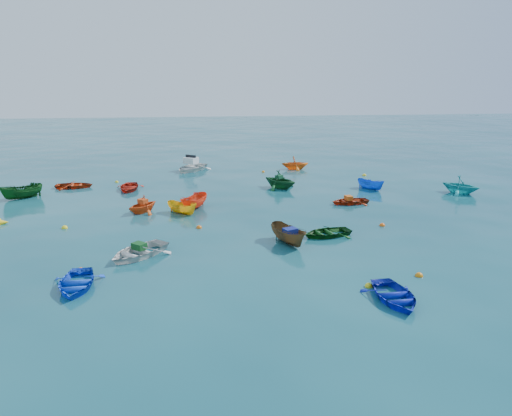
{
  "coord_description": "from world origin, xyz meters",
  "views": [
    {
      "loc": [
        -3.72,
        -27.46,
        9.42
      ],
      "look_at": [
        0.0,
        5.0,
        0.4
      ],
      "focal_mm": 35.0,
      "sensor_mm": 36.0,
      "label": 1
    }
  ],
  "objects": [
    {
      "name": "dinghy_cyan_se",
      "position": [
        16.82,
        9.01,
        0.0
      ],
      "size": [
        3.77,
        3.8,
        1.51
      ],
      "primitive_type": "imported",
      "rotation": [
        0.0,
        0.0,
        0.73
      ],
      "color": "#1BA6AB",
      "rests_on": "ground"
    },
    {
      "name": "dinghy_green_e",
      "position": [
        3.62,
        -0.16,
        0.0
      ],
      "size": [
        3.39,
        2.79,
        0.61
      ],
      "primitive_type": "imported",
      "rotation": [
        0.0,
        0.0,
        -1.32
      ],
      "color": "#104414",
      "rests_on": "ground"
    },
    {
      "name": "dinghy_orange_w",
      "position": [
        -7.71,
        6.21,
        0.0
      ],
      "size": [
        3.17,
        3.2,
        1.28
      ],
      "primitive_type": "imported",
      "rotation": [
        0.0,
        0.0,
        -0.73
      ],
      "color": "#EA5116",
      "rests_on": "ground"
    },
    {
      "name": "buoy_or_d",
      "position": [
        7.58,
        1.35,
        0.0
      ],
      "size": [
        0.37,
        0.37,
        0.37
      ],
      "primitive_type": "sphere",
      "color": "#ED570C",
      "rests_on": "ground"
    },
    {
      "name": "sampan_orange_n",
      "position": [
        -4.18,
        6.66,
        0.0
      ],
      "size": [
        2.47,
        3.17,
        1.16
      ],
      "primitive_type": "imported",
      "rotation": [
        0.0,
        0.0,
        -0.52
      ],
      "color": "#F73E17",
      "rests_on": "ground"
    },
    {
      "name": "buoy_ye_b",
      "position": [
        -12.15,
        3.09,
        0.0
      ],
      "size": [
        0.38,
        0.38,
        0.38
      ],
      "primitive_type": "sphere",
      "color": "yellow",
      "rests_on": "ground"
    },
    {
      "name": "sampan_brown_mid",
      "position": [
        1.14,
        -1.25,
        0.0
      ],
      "size": [
        2.24,
        3.24,
        1.17
      ],
      "primitive_type": "imported",
      "rotation": [
        0.0,
        0.0,
        0.4
      ],
      "color": "brown",
      "rests_on": "ground"
    },
    {
      "name": "dinghy_blue_sw",
      "position": [
        -9.41,
        -6.04,
        0.0
      ],
      "size": [
        2.46,
        3.34,
        0.67
      ],
      "primitive_type": "imported",
      "rotation": [
        0.0,
        0.0,
        0.05
      ],
      "color": "blue",
      "rests_on": "ground"
    },
    {
      "name": "buoy_ye_c",
      "position": [
        1.23,
        1.23,
        0.0
      ],
      "size": [
        0.34,
        0.34,
        0.34
      ],
      "primitive_type": "sphere",
      "color": "yellow",
      "rests_on": "ground"
    },
    {
      "name": "tarp_green_b",
      "position": [
        2.78,
        12.47,
        0.94
      ],
      "size": [
        0.73,
        0.73,
        0.28
      ],
      "primitive_type": "cube",
      "rotation": [
        0.0,
        0.0,
        0.75
      ],
      "color": "#134D2A",
      "rests_on": "dinghy_green_n"
    },
    {
      "name": "dinghy_white_near",
      "position": [
        -7.07,
        -2.32,
        0.0
      ],
      "size": [
        4.23,
        4.33,
        0.73
      ],
      "primitive_type": "imported",
      "rotation": [
        0.0,
        0.0,
        -0.72
      ],
      "color": "silver",
      "rests_on": "ground"
    },
    {
      "name": "dinghy_blue_se",
      "position": [
        4.31,
        -8.92,
        0.0
      ],
      "size": [
        2.45,
        3.32,
        0.67
      ],
      "primitive_type": "imported",
      "rotation": [
        0.0,
        0.0,
        0.05
      ],
      "color": "#0E1EB0",
      "rests_on": "ground"
    },
    {
      "name": "sampan_yellow_mid",
      "position": [
        -4.99,
        5.62,
        0.0
      ],
      "size": [
        2.52,
        2.35,
        0.97
      ],
      "primitive_type": "imported",
      "rotation": [
        0.0,
        0.0,
        0.86
      ],
      "color": "yellow",
      "rests_on": "ground"
    },
    {
      "name": "sampan_green_far",
      "position": [
        -17.25,
        11.2,
        0.0
      ],
      "size": [
        3.27,
        2.69,
        1.21
      ],
      "primitive_type": "imported",
      "rotation": [
        0.0,
        0.0,
        -1.0
      ],
      "color": "#114915",
      "rests_on": "ground"
    },
    {
      "name": "tarp_orange_b",
      "position": [
        7.04,
        6.87,
        0.44
      ],
      "size": [
        0.55,
        0.68,
        0.3
      ],
      "primitive_type": "cube",
      "rotation": [
        0.0,
        0.0,
        -1.43
      ],
      "color": "#CD5615",
      "rests_on": "dinghy_red_ne"
    },
    {
      "name": "tarp_green_a",
      "position": [
        -7.0,
        -2.25,
        0.54
      ],
      "size": [
        0.88,
        0.86,
        0.34
      ],
      "primitive_type": "cube",
      "rotation": [
        0.0,
        0.0,
        -0.72
      ],
      "color": "#11471B",
      "rests_on": "dinghy_white_near"
    },
    {
      "name": "buoy_ye_e",
      "position": [
        11.46,
        16.54,
        0.0
      ],
      "size": [
        0.38,
        0.38,
        0.38
      ],
      "primitive_type": "sphere",
      "color": "yellow",
      "rests_on": "ground"
    },
    {
      "name": "buoy_or_c",
      "position": [
        -3.88,
        2.2,
        0.0
      ],
      "size": [
        0.36,
        0.36,
        0.36
      ],
      "primitive_type": "sphere",
      "color": "#E85F0C",
      "rests_on": "ground"
    },
    {
      "name": "dinghy_orange_far",
      "position": [
        5.65,
        20.41,
        0.0
      ],
      "size": [
        2.71,
        2.37,
        1.38
      ],
      "primitive_type": "imported",
      "rotation": [
        0.0,
        0.0,
        1.53
      ],
      "color": "orange",
      "rests_on": "ground"
    },
    {
      "name": "sampan_blue_far",
      "position": [
        10.2,
        11.2,
        0.0
      ],
      "size": [
        2.25,
        2.49,
        0.95
      ],
      "primitive_type": "imported",
      "rotation": [
        0.0,
        0.0,
        0.67
      ],
      "color": "blue",
      "rests_on": "ground"
    },
    {
      "name": "motorboat_white",
      "position": [
        -4.55,
        20.88,
        0.0
      ],
      "size": [
        4.69,
        4.99,
        1.44
      ],
      "primitive_type": "imported",
      "rotation": [
        0.0,
        0.0,
        -0.6
      ],
      "color": "white",
      "rests_on": "ground"
    },
    {
      "name": "tarp_blue_a",
      "position": [
        1.2,
        -1.39,
        0.76
      ],
      "size": [
        0.88,
        0.79,
        0.35
      ],
      "primitive_type": "cube",
      "rotation": [
        0.0,
        0.0,
        0.4
      ],
      "color": "navy",
      "rests_on": "sampan_brown_mid"
    },
    {
      "name": "dinghy_red_nw",
      "position": [
        -14.16,
        14.49,
        0.0
      ],
      "size": [
        3.01,
        2.16,
        0.62
      ],
      "primitive_type": "imported",
      "rotation": [
        0.0,
        0.0,
        1.58
      ],
      "color": "#B4300F",
      "rests_on": "ground"
    },
    {
      "name": "tarp_orange_a",
      "position": [
        -7.67,
        6.25,
        0.79
      ],
      "size": [
        0.76,
        0.75,
        0.3
      ],
      "primitive_type": "cube",
      "rotation": [
        0.0,
        0.0,
        -0.73
      ],
      "color": "#D74516",
      "rests_on": "dinghy_orange_w"
    },
    {
      "name": "ground",
      "position": [
        0.0,
        0.0,
        0.0
      ],
      "size": [
        160.0,
        160.0,
        0.0
      ],
      "primitive_type": "plane",
      "color": "#093A47",
      "rests_on": "ground"
    },
    {
      "name": "dinghy_red_ne",
      "position": [
        7.14,
        6.88,
        0.0
      ],
      "size": [
        3.04,
        2.36,
        0.58
      ],
      "primitive_type": "imported",
      "rotation": [
        0.0,
        0.0,
        -1.43
      ],
      "color": "#A1290D",
      "rests_on": "ground"
    },
    {
      "name": "dinghy_green_n",
      "position": [
        2.85,
        12.4,
        0.0
      ],
      "size": [
        3.99,
        4.01,
        1.6
      ],
      "primitive_type": "imported",
      "rotation": [
        0.0,
        0.0,
        0.75
      ],
      "color": "#114C21",
      "rests_on": "ground"
    },
    {
      "name": "buoy_ye_d",
      "position": [
        -10.97,
        16.22,
        0.0
      ],
      "size": [
        0.31,
        0.31,
        0.31
      ],
      "primitive_type": "sphere",
      "color": "yellow",
      "rests_on": "ground"
    },
    {
      "name": "buoy_ye_a",
      "position": [
        3.7,
        -7.43,
        0.0
      ],
      "size": [
        0.37,
        0.37,
        0.37
      ],
      "primitive_type": "sphere",
      "color": "yellow",
      "rests_on": "ground"
    },
    {
      "name": "buoy_or_e",
      "position": [
        2.34,
        19.24,
        0.0
      ],
      "size": [
        0.3,
        0.3,
        0.3
      ],
      "primitive_type": "sphere",
      "color": "orange",
      "rests_on": "ground"
    },
    {
      "name": "dinghy_red_far",
      "position": [
        -9.53,
        13.19,
        0.0
      ],
      "size": [
        2.24,
        3.12,
        0.64
      ],
      "primitive_type": "imported",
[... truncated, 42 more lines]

